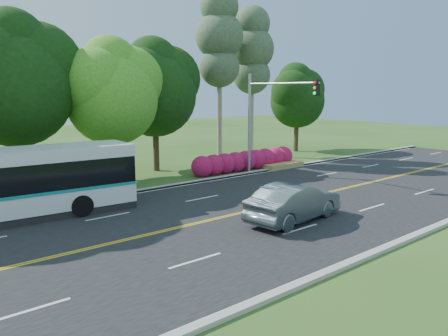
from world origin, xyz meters
TOP-DOWN VIEW (x-y plane):
  - ground at (0.00, 0.00)m, footprint 120.00×120.00m
  - road at (0.00, 0.00)m, footprint 60.00×14.00m
  - curb_north at (0.00, 7.15)m, footprint 60.00×0.30m
  - curb_south at (0.00, -7.15)m, footprint 60.00×0.30m
  - grass_verge at (0.00, 9.00)m, footprint 60.00×4.00m
  - lane_markings at (-0.09, 0.00)m, footprint 57.60×13.82m
  - tree_row at (-5.15, 12.13)m, footprint 44.70×9.10m
  - bougainvillea_hedge at (7.18, 8.15)m, footprint 9.50×2.25m
  - traffic_signal at (6.49, 5.40)m, footprint 0.42×6.10m
  - sedan at (0.24, -2.49)m, footprint 5.35×2.36m

SIDE VIEW (x-z plane):
  - ground at x=0.00m, z-range 0.00..0.00m
  - road at x=0.00m, z-range 0.00..0.02m
  - lane_markings at x=-0.09m, z-range 0.02..0.02m
  - grass_verge at x=0.00m, z-range 0.00..0.10m
  - curb_north at x=0.00m, z-range 0.00..0.15m
  - curb_south at x=0.00m, z-range 0.00..0.15m
  - bougainvillea_hedge at x=7.18m, z-range -0.03..1.47m
  - sedan at x=0.24m, z-range 0.02..1.73m
  - traffic_signal at x=6.49m, z-range 1.17..8.17m
  - tree_row at x=-5.15m, z-range -0.19..13.65m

